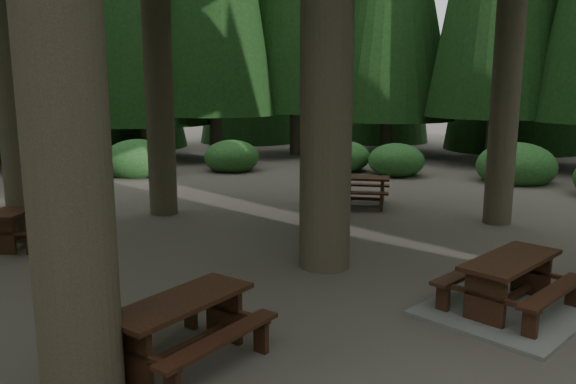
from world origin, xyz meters
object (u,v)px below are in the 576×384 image
object	(u,v)px
picnic_table_a	(509,293)
picnic_table_d	(355,186)
picnic_table_e	(182,320)
picnic_table_b	(20,220)

from	to	relation	value
picnic_table_a	picnic_table_d	world-z (taller)	picnic_table_a
picnic_table_d	picnic_table_e	xyz separation A→B (m)	(-5.04, -7.11, -0.00)
picnic_table_a	picnic_table_d	size ratio (longest dim) A/B	1.32
picnic_table_b	picnic_table_d	distance (m)	7.67
picnic_table_b	picnic_table_e	distance (m)	6.10
picnic_table_b	picnic_table_e	world-z (taller)	picnic_table_e
picnic_table_d	picnic_table_b	bearing A→B (deg)	-141.19
picnic_table_b	picnic_table_d	size ratio (longest dim) A/B	0.95
picnic_table_b	picnic_table_d	world-z (taller)	picnic_table_d
picnic_table_e	picnic_table_d	bearing A→B (deg)	16.57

